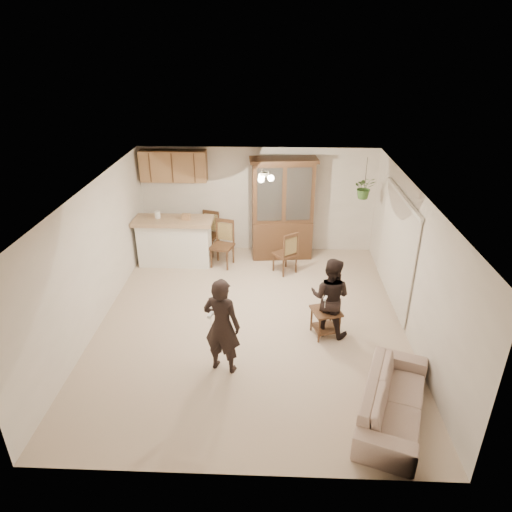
{
  "coord_description": "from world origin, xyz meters",
  "views": [
    {
      "loc": [
        0.38,
        -7.02,
        4.75
      ],
      "look_at": [
        0.08,
        0.4,
        1.16
      ],
      "focal_mm": 32.0,
      "sensor_mm": 36.0,
      "label": 1
    }
  ],
  "objects_px": {
    "side_table": "(325,322)",
    "chair_hutch_left": "(208,242)",
    "child": "(330,300)",
    "china_hutch": "(282,210)",
    "adult": "(222,320)",
    "chair_bar": "(222,253)",
    "chair_hutch_right": "(285,261)",
    "sofa": "(394,395)"
  },
  "relations": [
    {
      "from": "sofa",
      "to": "adult",
      "type": "xyz_separation_m",
      "value": [
        -2.43,
        0.91,
        0.53
      ]
    },
    {
      "from": "adult",
      "to": "chair_hutch_left",
      "type": "xyz_separation_m",
      "value": [
        -0.8,
        4.23,
        -0.61
      ]
    },
    {
      "from": "side_table",
      "to": "chair_hutch_left",
      "type": "bearing_deg",
      "value": 127.3
    },
    {
      "from": "chair_hutch_left",
      "to": "chair_hutch_right",
      "type": "xyz_separation_m",
      "value": [
        1.82,
        -0.9,
        -0.01
      ]
    },
    {
      "from": "china_hutch",
      "to": "chair_hutch_left",
      "type": "bearing_deg",
      "value": 172.36
    },
    {
      "from": "adult",
      "to": "china_hutch",
      "type": "distance_m",
      "value": 4.28
    },
    {
      "from": "chair_hutch_right",
      "to": "side_table",
      "type": "bearing_deg",
      "value": 68.26
    },
    {
      "from": "chair_bar",
      "to": "chair_hutch_right",
      "type": "distance_m",
      "value": 1.44
    },
    {
      "from": "side_table",
      "to": "chair_hutch_right",
      "type": "xyz_separation_m",
      "value": [
        -0.66,
        2.36,
        0.01
      ]
    },
    {
      "from": "adult",
      "to": "chair_hutch_left",
      "type": "height_order",
      "value": "adult"
    },
    {
      "from": "adult",
      "to": "chair_bar",
      "type": "xyz_separation_m",
      "value": [
        -0.4,
        3.59,
        -0.6
      ]
    },
    {
      "from": "chair_hutch_left",
      "to": "child",
      "type": "bearing_deg",
      "value": -33.46
    },
    {
      "from": "side_table",
      "to": "chair_hutch_right",
      "type": "distance_m",
      "value": 2.45
    },
    {
      "from": "chair_bar",
      "to": "child",
      "type": "bearing_deg",
      "value": -34.05
    },
    {
      "from": "china_hutch",
      "to": "side_table",
      "type": "height_order",
      "value": "china_hutch"
    },
    {
      "from": "adult",
      "to": "china_hutch",
      "type": "height_order",
      "value": "china_hutch"
    },
    {
      "from": "child",
      "to": "chair_bar",
      "type": "distance_m",
      "value": 3.35
    },
    {
      "from": "side_table",
      "to": "chair_hutch_right",
      "type": "height_order",
      "value": "chair_hutch_right"
    },
    {
      "from": "child",
      "to": "sofa",
      "type": "bearing_deg",
      "value": 130.36
    },
    {
      "from": "sofa",
      "to": "china_hutch",
      "type": "distance_m",
      "value": 5.35
    },
    {
      "from": "sofa",
      "to": "chair_hutch_right",
      "type": "bearing_deg",
      "value": 38.12
    },
    {
      "from": "child",
      "to": "chair_hutch_left",
      "type": "relative_size",
      "value": 1.32
    },
    {
      "from": "chair_hutch_right",
      "to": "child",
      "type": "bearing_deg",
      "value": 70.09
    },
    {
      "from": "child",
      "to": "chair_hutch_left",
      "type": "height_order",
      "value": "child"
    },
    {
      "from": "side_table",
      "to": "chair_hutch_left",
      "type": "distance_m",
      "value": 4.1
    },
    {
      "from": "china_hutch",
      "to": "child",
      "type": "bearing_deg",
      "value": -81.44
    },
    {
      "from": "child",
      "to": "china_hutch",
      "type": "bearing_deg",
      "value": -54.87
    },
    {
      "from": "adult",
      "to": "child",
      "type": "height_order",
      "value": "adult"
    },
    {
      "from": "chair_hutch_right",
      "to": "chair_hutch_left",
      "type": "bearing_deg",
      "value": -63.85
    },
    {
      "from": "child",
      "to": "side_table",
      "type": "height_order",
      "value": "child"
    },
    {
      "from": "chair_bar",
      "to": "side_table",
      "type": "bearing_deg",
      "value": -35.64
    },
    {
      "from": "adult",
      "to": "chair_bar",
      "type": "relative_size",
      "value": 1.7
    },
    {
      "from": "sofa",
      "to": "china_hutch",
      "type": "height_order",
      "value": "china_hutch"
    },
    {
      "from": "sofa",
      "to": "adult",
      "type": "relative_size",
      "value": 1.04
    },
    {
      "from": "chair_bar",
      "to": "chair_hutch_left",
      "type": "relative_size",
      "value": 1.04
    },
    {
      "from": "child",
      "to": "chair_bar",
      "type": "relative_size",
      "value": 1.28
    },
    {
      "from": "sofa",
      "to": "child",
      "type": "xyz_separation_m",
      "value": [
        -0.69,
        1.95,
        0.31
      ]
    },
    {
      "from": "china_hutch",
      "to": "chair_hutch_left",
      "type": "relative_size",
      "value": 2.3
    },
    {
      "from": "side_table",
      "to": "chair_bar",
      "type": "bearing_deg",
      "value": 128.44
    },
    {
      "from": "chair_bar",
      "to": "chair_hutch_right",
      "type": "xyz_separation_m",
      "value": [
        1.42,
        -0.26,
        -0.02
      ]
    },
    {
      "from": "sofa",
      "to": "china_hutch",
      "type": "relative_size",
      "value": 0.8
    },
    {
      "from": "side_table",
      "to": "child",
      "type": "bearing_deg",
      "value": 51.93
    }
  ]
}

